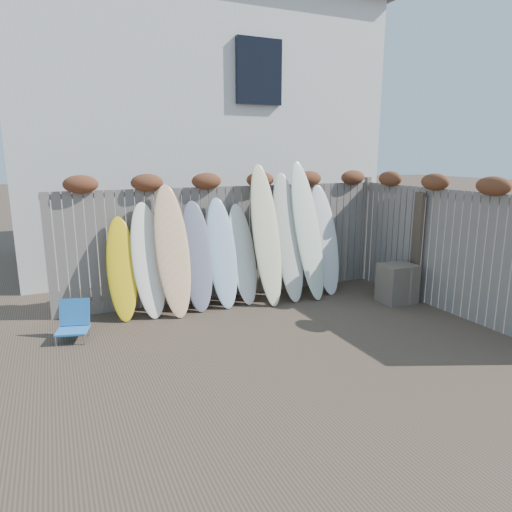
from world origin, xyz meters
name	(u,v)px	position (x,y,z in m)	size (l,w,h in m)	color
ground	(292,345)	(0.00, 0.00, 0.00)	(80.00, 80.00, 0.00)	#493A2D
back_fence	(232,232)	(0.06, 2.39, 1.18)	(6.05, 0.28, 2.24)	slate
right_fence	(448,243)	(2.99, 0.25, 1.14)	(0.28, 4.40, 2.24)	slate
house	(188,128)	(0.50, 6.50, 3.20)	(8.50, 5.50, 6.33)	silver
beach_chair	(74,321)	(-2.70, 1.46, 0.25)	(0.51, 0.53, 0.55)	blue
wooden_crate	(397,283)	(2.57, 0.88, 0.34)	(0.58, 0.49, 0.68)	brown
lattice_panel	(406,242)	(3.12, 1.33, 0.95)	(0.05, 1.27, 1.91)	#403627
surfboard_0	(122,269)	(-1.92, 2.04, 0.80)	(0.45, 0.07, 1.66)	yellow
surfboard_1	(148,260)	(-1.51, 2.03, 0.90)	(0.52, 0.07, 1.88)	white
surfboard_2	(173,251)	(-1.13, 1.94, 1.04)	(0.54, 0.07, 2.16)	#E0AA82
surfboard_3	(197,256)	(-0.71, 2.02, 0.90)	(0.52, 0.07, 1.87)	slate
surfboard_4	(222,253)	(-0.27, 2.01, 0.92)	(0.50, 0.07, 1.91)	#A2C4DB
surfboard_5	(243,254)	(0.12, 2.02, 0.86)	(0.46, 0.07, 1.78)	white
surfboard_6	(266,234)	(0.50, 1.89, 1.20)	(0.49, 0.07, 2.49)	#F0E9B7
surfboard_7	(288,237)	(0.94, 1.91, 1.12)	(0.51, 0.07, 2.33)	beige
surfboard_8	(307,230)	(1.32, 1.88, 1.22)	(0.52, 0.07, 2.53)	silver
surfboard_9	(324,239)	(1.75, 1.98, 1.00)	(0.54, 0.07, 2.07)	silver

